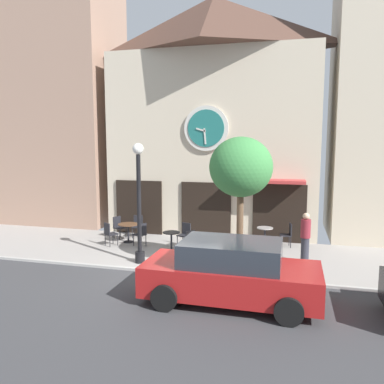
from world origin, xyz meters
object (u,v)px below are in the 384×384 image
Objects in this scene: cafe_chair_left_end at (141,233)px; street_lamp at (139,203)px; street_tree at (241,168)px; cafe_table_near_door at (128,228)px; cafe_chair_right_end at (288,233)px; parked_car_red at (231,272)px; cafe_chair_outer at (138,225)px; cafe_table_center_left at (171,239)px; cafe_chair_near_tree at (185,233)px; cafe_chair_under_awning at (109,232)px; cafe_chair_curbside at (119,226)px; pedestrian_maroon at (305,237)px; cafe_table_rightmost at (265,234)px; cafe_chair_by_entrance at (189,241)px.

street_lamp is at bearing -69.03° from cafe_chair_left_end.
cafe_table_near_door is (-4.74, 2.58, -2.64)m from street_tree.
parked_car_red is at bearing -103.27° from cafe_chair_right_end.
cafe_chair_outer is at bearing 116.48° from cafe_chair_left_end.
street_tree is 6.01m from cafe_table_near_door.
cafe_chair_outer reaches higher than cafe_table_center_left.
cafe_chair_outer is at bearing 143.58° from street_tree.
cafe_chair_near_tree is at bearing 67.70° from street_lamp.
cafe_chair_under_awning is (-1.20, -0.20, 0.00)m from cafe_chair_left_end.
street_tree reaches higher than cafe_chair_curbside.
cafe_chair_left_end is 5.99m from pedestrian_maroon.
cafe_chair_right_end is at bearing 7.90° from cafe_table_near_door.
cafe_chair_left_end is 1.00× the size of cafe_chair_under_awning.
cafe_chair_near_tree is 2.49m from cafe_chair_outer.
cafe_chair_outer is (-5.24, 0.22, 0.05)m from cafe_table_rightmost.
street_tree is 5.56× the size of cafe_table_rightmost.
cafe_chair_under_awning is at bearing 139.36° from street_lamp.
street_lamp reaches higher than cafe_chair_under_awning.
parked_car_red is (2.76, -3.91, 0.29)m from cafe_table_center_left.
cafe_table_near_door is 0.89× the size of cafe_chair_curbside.
cafe_chair_outer is at bearing 139.62° from cafe_table_center_left.
cafe_chair_right_end is at bearing 34.04° from street_lamp.
cafe_table_near_door is 6.77m from pedestrian_maroon.
cafe_table_rightmost is 0.86m from cafe_chair_right_end.
parked_car_red is (-0.48, -5.40, 0.28)m from cafe_table_rightmost.
cafe_table_center_left is at bearing -157.71° from cafe_chair_right_end.
cafe_chair_under_awning is at bearing 160.00° from street_tree.
pedestrian_maroon is at bearing 38.66° from street_tree.
cafe_chair_curbside is (-2.99, 0.56, 0.00)m from cafe_chair_near_tree.
cafe_table_center_left is 0.79× the size of cafe_chair_left_end.
cafe_chair_under_awning is at bearing 177.29° from pedestrian_maroon.
cafe_table_rightmost reaches higher than cafe_table_center_left.
cafe_chair_near_tree is 1.00× the size of cafe_chair_curbside.
parked_car_red reaches higher than cafe_chair_by_entrance.
cafe_chair_by_entrance is at bearing 40.93° from street_lamp.
cafe_chair_outer is 0.21× the size of parked_car_red.
cafe_chair_right_end and cafe_chair_by_entrance have the same top height.
street_lamp reaches higher than cafe_chair_curbside.
cafe_chair_outer is at bearing 130.30° from parked_car_red.
cafe_table_center_left is at bearing 155.63° from cafe_chair_by_entrance.
cafe_table_near_door is at bearing 55.37° from cafe_chair_under_awning.
cafe_chair_near_tree is at bearing 12.22° from cafe_chair_under_awning.
cafe_chair_near_tree is 0.54× the size of pedestrian_maroon.
cafe_chair_right_end is at bearing 76.73° from parked_car_red.
street_tree is at bearing -27.62° from cafe_chair_left_end.
street_lamp reaches higher than cafe_table_rightmost.
street_tree is at bearing -4.55° from street_lamp.
cafe_chair_by_entrance is 0.54× the size of pedestrian_maroon.
cafe_chair_by_entrance is (-3.35, -2.00, 0.00)m from cafe_chair_right_end.
cafe_table_near_door is at bearing 146.23° from cafe_chair_left_end.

